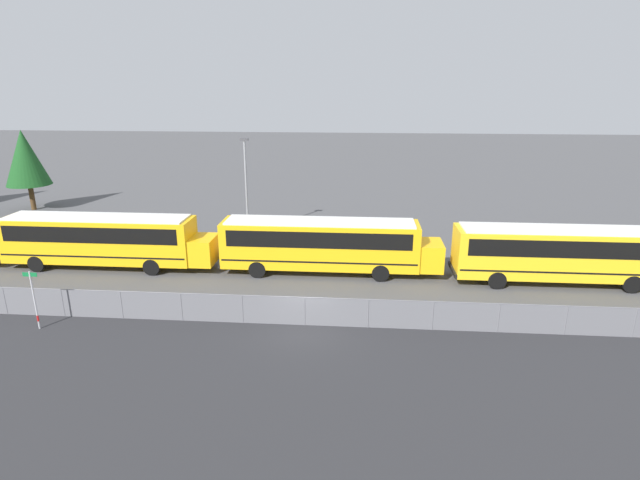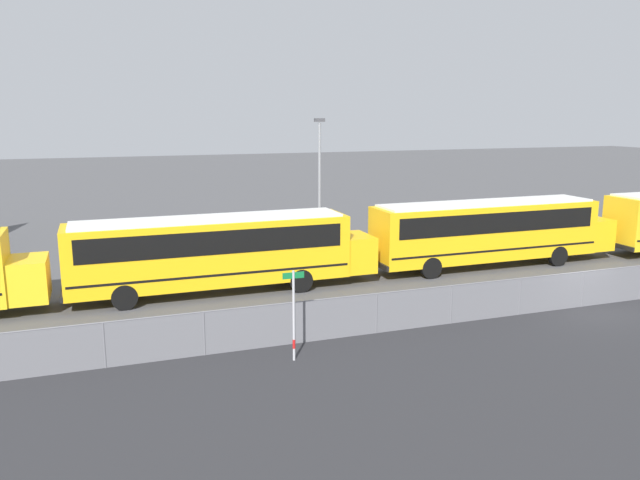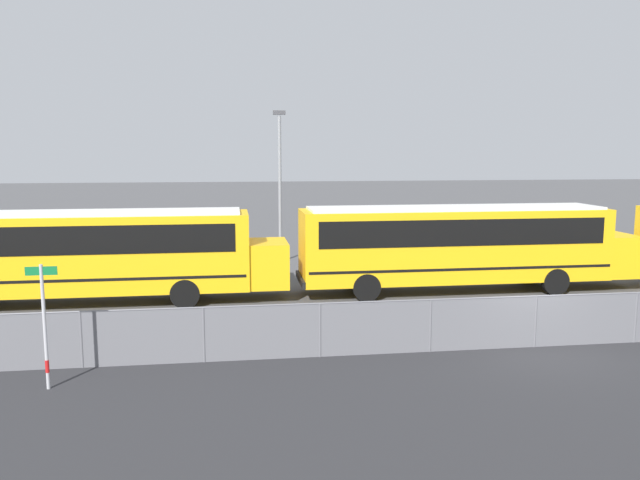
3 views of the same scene
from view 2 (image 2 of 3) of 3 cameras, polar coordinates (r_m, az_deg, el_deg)
ground_plane at (r=27.71m, az=22.77°, el=-5.64°), size 200.00×200.00×0.00m
fence at (r=27.50m, az=22.90°, el=-4.12°), size 110.49×0.07×1.50m
school_bus_2 at (r=27.34m, az=-9.33°, el=-0.75°), size 13.53×2.47×3.37m
school_bus_3 at (r=32.90m, az=15.33°, el=1.05°), size 13.53×2.47×3.37m
street_sign at (r=19.76m, az=-2.42°, el=-6.72°), size 0.70×0.09×2.95m
light_pole at (r=36.40m, az=-0.04°, el=5.79°), size 0.60×0.24×7.47m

